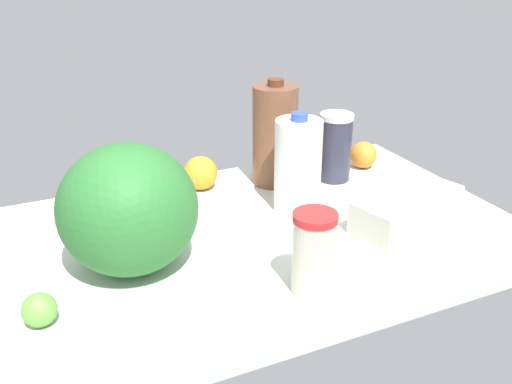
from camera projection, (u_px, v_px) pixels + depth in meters
The scene contains 11 objects.
countertop at pixel (256, 238), 130.70cm from camera, with size 120.00×76.00×3.00cm, color silver.
milk_jug at pixel (298, 166), 136.23cm from camera, with size 11.32×11.32×24.49cm.
watermelon at pixel (128, 209), 111.19cm from camera, with size 27.48×27.48×26.06cm, color #2C7330.
shaker_bottle at pixel (335, 147), 154.38cm from camera, with size 9.09×9.09×18.62cm.
tumbler_cup at pixel (314, 253), 105.49cm from camera, with size 8.34×8.34×16.36cm.
chocolate_milk_jug at pixel (275, 135), 150.66cm from camera, with size 11.87×11.87×28.46cm.
egg_carton at pixel (407, 209), 132.21cm from camera, with size 28.21×11.60×7.53cm, color beige.
orange_near_front at pixel (363, 155), 164.30cm from camera, with size 7.70×7.70×7.70cm, color orange.
lemon_by_jug at pixel (87, 204), 134.46cm from camera, with size 7.56×7.56×7.56cm, color yellow.
lime_loose at pixel (39, 310), 98.13cm from camera, with size 6.09×6.09×6.09cm, color #67AD41.
orange_beside_bowl at pixel (201, 173), 150.29cm from camera, with size 8.94×8.94×8.94cm, color orange.
Camera 1 is at (47.74, 104.19, 65.18)cm, focal length 40.00 mm.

